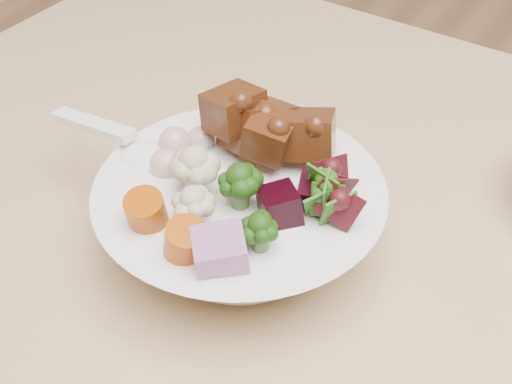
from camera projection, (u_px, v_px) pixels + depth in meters
food_bowl at (243, 215)px, 0.59m from camera, size 0.24×0.24×0.13m
soup_spoon at (132, 149)px, 0.61m from camera, size 0.14×0.04×0.03m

